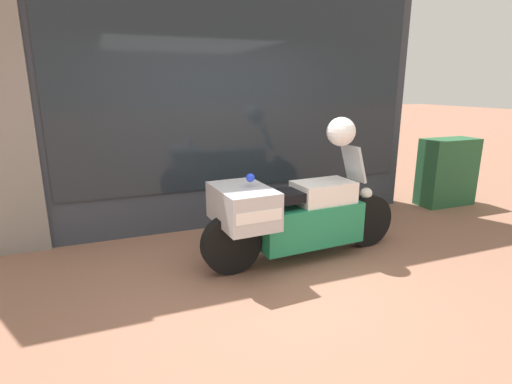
% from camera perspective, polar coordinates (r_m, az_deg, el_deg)
% --- Properties ---
extents(ground_plane, '(60.00, 60.00, 0.00)m').
position_cam_1_polar(ground_plane, '(4.00, 1.68, -13.18)').
color(ground_plane, '#8E604C').
extents(shop_building, '(6.02, 0.55, 4.19)m').
position_cam_1_polar(shop_building, '(5.33, -11.46, 17.04)').
color(shop_building, '#333842').
rests_on(shop_building, ground).
extents(window_display, '(4.61, 0.30, 2.11)m').
position_cam_1_polar(window_display, '(5.74, -2.47, 0.94)').
color(window_display, slate).
rests_on(window_display, ground).
extents(paramedic_motorcycle, '(2.39, 0.82, 1.24)m').
position_cam_1_polar(paramedic_motorcycle, '(4.34, 4.97, -3.27)').
color(paramedic_motorcycle, black).
rests_on(paramedic_motorcycle, ground).
extents(utility_cabinet, '(0.90, 0.43, 1.07)m').
position_cam_1_polar(utility_cabinet, '(7.13, 25.63, 2.60)').
color(utility_cabinet, '#235633').
rests_on(utility_cabinet, ground).
extents(white_helmet, '(0.32, 0.32, 0.32)m').
position_cam_1_polar(white_helmet, '(4.48, 12.06, 8.43)').
color(white_helmet, white).
rests_on(white_helmet, paramedic_motorcycle).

